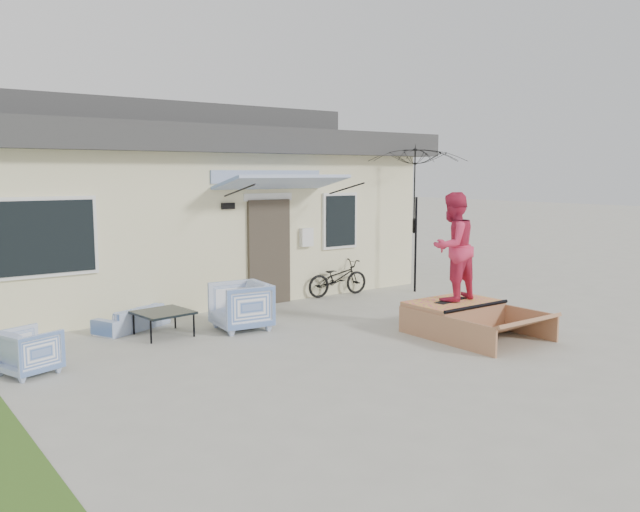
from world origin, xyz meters
TOP-DOWN VIEW (x-y plane):
  - ground at (0.00, 0.00)m, footprint 90.00×90.00m
  - house at (0.00, 7.99)m, footprint 10.80×8.49m
  - loveseat at (-2.02, 4.01)m, footprint 1.37×0.89m
  - armchair_left at (-4.00, 2.39)m, footprint 0.79×0.81m
  - armchair_right at (-0.55, 2.89)m, footprint 0.89×0.94m
  - coffee_table at (-1.76, 3.28)m, footprint 0.90×0.90m
  - bicycle at (2.64, 4.34)m, footprint 1.50×0.62m
  - patio_umbrella at (4.33, 3.70)m, footprint 2.45×2.32m
  - skate_ramp at (2.26, 0.71)m, footprint 1.49×1.99m
  - skateboard at (2.26, 0.76)m, footprint 0.79×0.33m
  - skater at (2.26, 0.76)m, footprint 0.94×0.76m

SIDE VIEW (x-z plane):
  - ground at x=0.00m, z-range 0.00..0.00m
  - coffee_table at x=-1.76m, z-range 0.00..0.40m
  - skate_ramp at x=2.26m, z-range 0.00..0.50m
  - loveseat at x=-2.02m, z-range 0.00..0.52m
  - armchair_left at x=-4.00m, z-range 0.00..0.67m
  - armchair_right at x=-0.55m, z-range 0.00..0.89m
  - bicycle at x=2.64m, z-range 0.00..0.94m
  - skateboard at x=2.26m, z-range 0.50..0.54m
  - skater at x=2.26m, z-range 0.54..2.34m
  - patio_umbrella at x=4.33m, z-range 0.65..2.85m
  - house at x=0.00m, z-range -0.11..3.99m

